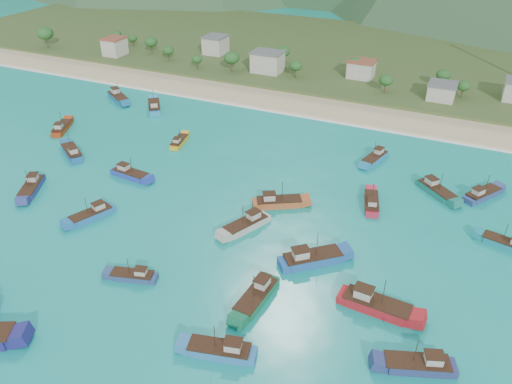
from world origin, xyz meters
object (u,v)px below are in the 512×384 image
at_px(boat_10, 311,259).
at_px(boat_22, 375,305).
at_px(boat_0, 278,203).
at_px(boat_18, 133,276).
at_px(boat_3, 154,107).
at_px(boat_6, 436,191).
at_px(boat_1, 130,174).
at_px(boat_4, 32,188).
at_px(boat_27, 371,203).
at_px(boat_28, 506,244).
at_px(boat_21, 179,142).
at_px(boat_12, 375,158).
at_px(boat_16, 418,365).
at_px(boat_7, 246,225).
at_px(boat_11, 72,153).
at_px(boat_2, 256,297).
at_px(boat_15, 92,215).
at_px(boat_17, 62,128).
at_px(boat_23, 221,351).
at_px(boat_8, 118,98).
at_px(boat_14, 482,195).

distance_m(boat_10, boat_22, 15.46).
bearing_deg(boat_0, boat_18, -53.61).
distance_m(boat_3, boat_6, 89.90).
relative_size(boat_10, boat_22, 0.92).
bearing_deg(boat_1, boat_4, -43.17).
distance_m(boat_27, boat_28, 27.81).
height_order(boat_1, boat_21, boat_1).
height_order(boat_6, boat_10, boat_10).
xyz_separation_m(boat_12, boat_16, (20.51, -62.41, 0.06)).
relative_size(boat_4, boat_16, 0.99).
bearing_deg(boat_27, boat_21, 155.65).
relative_size(boat_7, boat_11, 1.05).
xyz_separation_m(boat_2, boat_22, (18.97, 6.24, 0.11)).
height_order(boat_1, boat_27, boat_1).
xyz_separation_m(boat_1, boat_11, (-20.90, 3.16, 0.05)).
bearing_deg(boat_15, boat_3, -45.11).
distance_m(boat_2, boat_17, 90.06).
xyz_separation_m(boat_17, boat_27, (91.36, -3.08, -0.05)).
distance_m(boat_10, boat_17, 89.86).
height_order(boat_22, boat_23, boat_22).
bearing_deg(boat_28, boat_17, 99.88).
height_order(boat_16, boat_22, boat_22).
bearing_deg(boat_1, boat_17, -106.47).
height_order(boat_17, boat_18, boat_17).
bearing_deg(boat_15, boat_18, 171.06).
xyz_separation_m(boat_2, boat_18, (-22.56, -3.98, -0.30)).
height_order(boat_18, boat_27, boat_27).
distance_m(boat_8, boat_12, 87.88).
height_order(boat_21, boat_27, boat_27).
relative_size(boat_1, boat_3, 0.92).
xyz_separation_m(boat_10, boat_22, (13.69, -7.17, 0.02)).
xyz_separation_m(boat_6, boat_28, (15.14, -15.08, -0.14)).
bearing_deg(boat_23, boat_21, 23.38).
bearing_deg(boat_18, boat_17, 36.76).
bearing_deg(boat_17, boat_11, -62.73).
bearing_deg(boat_3, boat_14, -44.20).
height_order(boat_2, boat_14, boat_2).
xyz_separation_m(boat_0, boat_17, (-72.47, 11.49, -0.08)).
xyz_separation_m(boat_8, boat_27, (91.66, -29.58, -0.22)).
distance_m(boat_6, boat_7, 45.58).
relative_size(boat_0, boat_28, 1.13).
relative_size(boat_18, boat_28, 0.90).
distance_m(boat_4, boat_15, 20.51).
height_order(boat_18, boat_28, boat_28).
relative_size(boat_2, boat_7, 1.03).
height_order(boat_2, boat_3, boat_3).
bearing_deg(boat_23, boat_16, -84.14).
height_order(boat_4, boat_16, boat_4).
bearing_deg(boat_15, boat_16, -166.26).
bearing_deg(boat_21, boat_0, -37.42).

